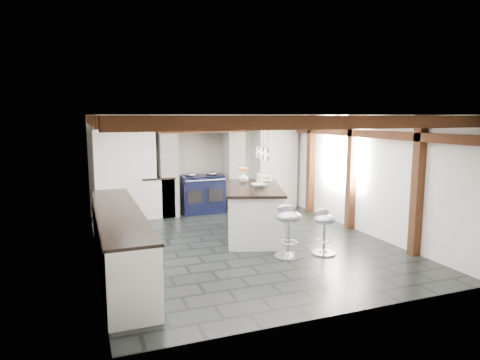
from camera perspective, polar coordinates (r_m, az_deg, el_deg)
name	(u,v)px	position (r m, az deg, el deg)	size (l,w,h in m)	color
ground	(243,243)	(7.81, 0.36, -8.46)	(6.00, 6.00, 0.00)	black
room_shell	(189,177)	(8.72, -6.75, 0.46)	(6.00, 6.03, 6.00)	white
range_cooker	(202,193)	(10.17, -5.11, -1.77)	(1.00, 0.63, 0.99)	black
kitchen_island	(253,211)	(8.15, 1.72, -4.13)	(1.60, 2.18, 1.29)	white
bar_stool_near	(324,226)	(7.27, 11.16, -6.08)	(0.44, 0.44, 0.76)	silver
bar_stool_far	(288,225)	(6.99, 6.47, -5.98)	(0.52, 0.52, 0.87)	silver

